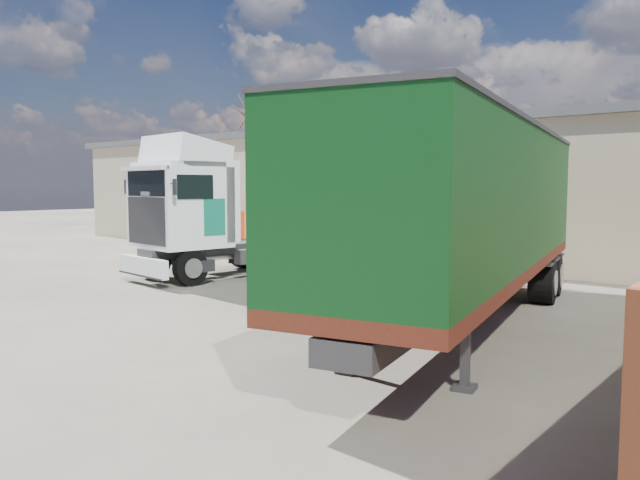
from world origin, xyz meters
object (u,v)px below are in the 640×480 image
Objects in this scene: orange_skip at (222,232)px; box_trailer at (470,206)px; tractor_unit at (205,219)px; panel_van at (299,236)px; bare_tree at (254,110)px.

box_trailer is at bearing -42.49° from orange_skip.
tractor_unit is at bearing -62.00° from orange_skip.
panel_van is (-1.63, 6.34, -1.00)m from tractor_unit.
orange_skip is (8.17, -10.20, -7.17)m from bare_tree.
box_trailer reaches higher than panel_van.
bare_tree reaches higher than orange_skip.
tractor_unit is (14.76, -16.81, -6.07)m from bare_tree.
bare_tree is 3.06× the size of orange_skip.
tractor_unit is 1.66× the size of panel_van.
tractor_unit is at bearing -48.71° from bare_tree.
bare_tree is at bearing 111.81° from orange_skip.
tractor_unit is 9.39m from orange_skip.
bare_tree is at bearing 138.69° from tractor_unit.
box_trailer reaches higher than orange_skip.
tractor_unit is 9.62m from box_trailer.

